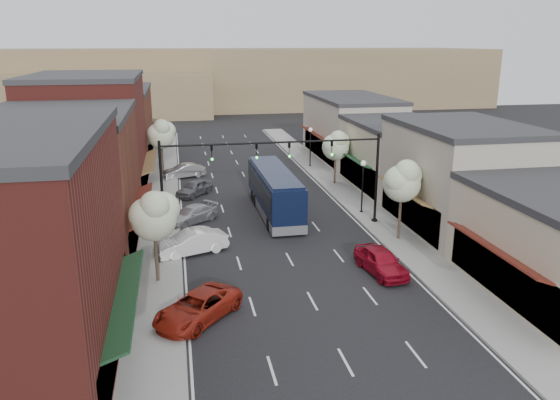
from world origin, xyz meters
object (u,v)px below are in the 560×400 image
tree_right_near (403,180)px  lamp_post_near (363,178)px  tree_right_far (336,145)px  tree_left_far (161,134)px  parked_car_b (191,242)px  signal_mast_right (347,166)px  parked_car_e (184,171)px  red_hatchback (381,261)px  parked_car_d (195,188)px  parked_car_a (198,307)px  tree_left_near (154,214)px  lamp_post_far (310,141)px  coach_bus (275,191)px  signal_mast_left (195,173)px  parked_car_c (191,215)px

tree_right_near → lamp_post_near: (-0.55, 6.56, -1.45)m
tree_right_far → tree_left_far: tree_left_far is taller
parked_car_b → tree_right_far: bearing=117.0°
tree_left_far → parked_car_b: size_ratio=1.27×
signal_mast_right → parked_car_e: size_ratio=1.91×
red_hatchback → parked_car_d: size_ratio=1.10×
tree_right_near → signal_mast_right: bearing=123.9°
tree_left_far → parked_car_b: (2.05, -21.70, -3.81)m
parked_car_a → signal_mast_right: bearing=89.3°
tree_left_near → parked_car_e: tree_left_near is taller
lamp_post_far → parked_car_b: (-14.00, -23.76, -2.21)m
tree_right_near → red_hatchback: bearing=-123.4°
tree_right_far → red_hatchback: (-3.35, -21.08, -3.21)m
tree_left_near → lamp_post_near: bearing=33.3°
tree_right_near → tree_left_near: 17.08m
coach_bus → parked_car_a: (-7.00, -16.76, -1.19)m
signal_mast_left → lamp_post_far: size_ratio=1.85×
tree_right_far → parked_car_b: 21.64m
tree_left_near → parked_car_a: size_ratio=1.11×
lamp_post_near → parked_car_e: bearing=132.7°
signal_mast_left → coach_bus: 7.96m
tree_right_near → coach_bus: size_ratio=0.50×
red_hatchback → parked_car_e: (-11.20, 26.82, -0.07)m
signal_mast_right → parked_car_b: 12.98m
tree_left_near → tree_left_far: 26.00m
parked_car_e → lamp_post_far: bearing=81.2°
tree_left_far → red_hatchback: size_ratio=1.34×
parked_car_a → parked_car_e: 30.61m
red_hatchback → parked_car_e: bearing=104.9°
red_hatchback → parked_car_d: 22.33m
signal_mast_right → lamp_post_far: size_ratio=1.85×
tree_right_near → parked_car_c: (-14.31, 6.79, -3.79)m
lamp_post_near → tree_right_far: bearing=86.7°
signal_mast_right → tree_right_near: 4.89m
tree_left_near → coach_bus: bearing=52.7°
tree_left_near → tree_right_far: bearing=50.3°
signal_mast_right → coach_bus: (-4.82, 3.84, -2.72)m
parked_car_e → lamp_post_near: bearing=24.5°
lamp_post_far → parked_car_a: size_ratio=0.87×
signal_mast_left → tree_left_near: (-2.63, -8.05, -0.40)m
tree_left_near → parked_car_d: 19.21m
signal_mast_left → red_hatchback: (10.62, -9.14, -3.84)m
tree_left_far → parked_car_c: 15.88m
tree_left_far → signal_mast_left: bearing=-81.7°
parked_car_a → parked_car_c: size_ratio=1.12×
lamp_post_near → parked_car_b: (-14.00, -6.26, -2.21)m
tree_left_far → tree_right_near: bearing=-53.0°
tree_left_near → lamp_post_far: size_ratio=1.28×
tree_left_near → parked_car_e: (2.05, 25.74, -3.51)m
tree_right_far → parked_car_d: (-13.75, -1.33, -3.28)m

